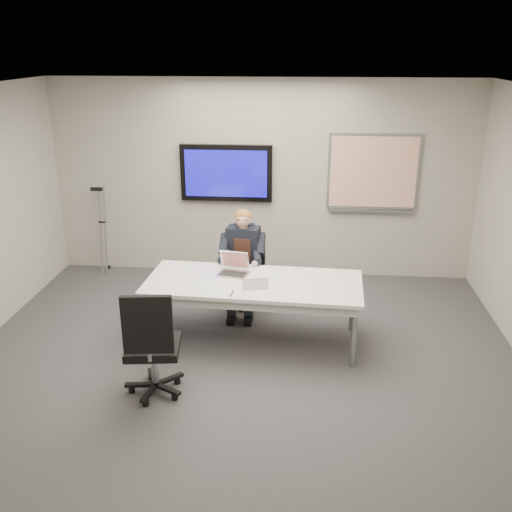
# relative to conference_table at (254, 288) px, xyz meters

# --- Properties ---
(floor) EXTENTS (6.00, 6.00, 0.02)m
(floor) POSITION_rel_conference_table_xyz_m (-0.08, -0.88, -0.65)
(floor) COLOR #343436
(floor) RESTS_ON ground
(ceiling) EXTENTS (6.00, 6.00, 0.02)m
(ceiling) POSITION_rel_conference_table_xyz_m (-0.08, -0.88, 2.15)
(ceiling) COLOR silver
(ceiling) RESTS_ON wall_back
(wall_back) EXTENTS (6.00, 0.02, 2.80)m
(wall_back) POSITION_rel_conference_table_xyz_m (-0.08, 2.12, 0.75)
(wall_back) COLOR #A29E92
(wall_back) RESTS_ON ground
(wall_front) EXTENTS (6.00, 0.02, 2.80)m
(wall_front) POSITION_rel_conference_table_xyz_m (-0.08, -3.88, 0.75)
(wall_front) COLOR #A29E92
(wall_front) RESTS_ON ground
(conference_table) EXTENTS (2.44, 1.12, 0.74)m
(conference_table) POSITION_rel_conference_table_xyz_m (0.00, 0.00, 0.00)
(conference_table) COLOR silver
(conference_table) RESTS_ON ground
(tv_display) EXTENTS (1.30, 0.09, 0.80)m
(tv_display) POSITION_rel_conference_table_xyz_m (-0.58, 2.06, 0.85)
(tv_display) COLOR black
(tv_display) RESTS_ON wall_back
(whiteboard) EXTENTS (1.25, 0.08, 1.10)m
(whiteboard) POSITION_rel_conference_table_xyz_m (1.47, 2.09, 0.88)
(whiteboard) COLOR #96999E
(whiteboard) RESTS_ON wall_back
(office_chair_far) EXTENTS (0.60, 0.60, 0.96)m
(office_chair_far) POSITION_rel_conference_table_xyz_m (-0.20, 0.97, -0.35)
(office_chair_far) COLOR black
(office_chair_far) RESTS_ON ground
(office_chair_near) EXTENTS (0.61, 0.61, 1.14)m
(office_chair_near) POSITION_rel_conference_table_xyz_m (-0.85, -1.17, -0.30)
(office_chair_near) COLOR black
(office_chair_near) RESTS_ON ground
(seated_person) EXTENTS (0.43, 0.74, 1.31)m
(seated_person) POSITION_rel_conference_table_xyz_m (-0.21, 0.73, -0.12)
(seated_person) COLOR #1D2331
(seated_person) RESTS_ON office_chair_far
(crutch) EXTENTS (0.33, 0.51, 1.37)m
(crutch) POSITION_rel_conference_table_xyz_m (-2.41, 1.94, 0.02)
(crutch) COLOR #999BA0
(crutch) RESTS_ON ground
(laptop) EXTENTS (0.38, 0.38, 0.24)m
(laptop) POSITION_rel_conference_table_xyz_m (-0.25, 0.22, 0.14)
(laptop) COLOR silver
(laptop) RESTS_ON conference_table
(name_tent) EXTENTS (0.29, 0.14, 0.11)m
(name_tent) POSITION_rel_conference_table_xyz_m (0.04, -0.19, 0.14)
(name_tent) COLOR silver
(name_tent) RESTS_ON conference_table
(pen) EXTENTS (0.03, 0.14, 0.01)m
(pen) POSITION_rel_conference_table_xyz_m (-0.20, -0.36, 0.09)
(pen) COLOR black
(pen) RESTS_ON conference_table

